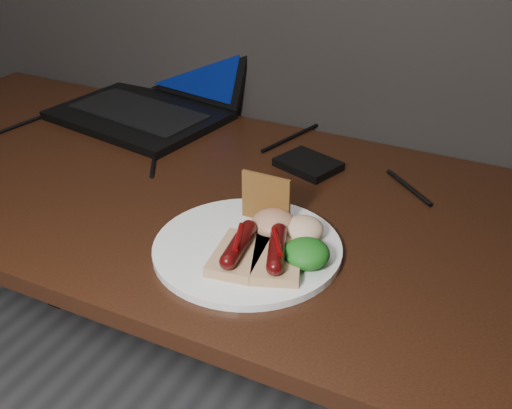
% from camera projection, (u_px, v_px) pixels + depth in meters
% --- Properties ---
extents(desk, '(1.40, 0.70, 0.75)m').
position_uv_depth(desk, '(158.00, 219.00, 1.26)').
color(desk, '#351A0D').
rests_on(desk, ground).
extents(laptop, '(0.42, 0.41, 0.25)m').
position_uv_depth(laptop, '(156.00, 90.00, 1.49)').
color(laptop, black).
rests_on(laptop, desk).
extents(hard_drive, '(0.14, 0.12, 0.02)m').
position_uv_depth(hard_drive, '(308.00, 164.00, 1.25)').
color(hard_drive, black).
rests_on(hard_drive, desk).
extents(desk_cables, '(0.92, 0.41, 0.01)m').
position_uv_depth(desk_cables, '(205.00, 144.00, 1.34)').
color(desk_cables, black).
rests_on(desk_cables, desk).
extents(plate, '(0.36, 0.36, 0.01)m').
position_uv_depth(plate, '(247.00, 248.00, 1.00)').
color(plate, white).
rests_on(plate, desk).
extents(bread_sausage_center, '(0.09, 0.12, 0.04)m').
position_uv_depth(bread_sausage_center, '(239.00, 250.00, 0.96)').
color(bread_sausage_center, tan).
rests_on(bread_sausage_center, plate).
extents(bread_sausage_right, '(0.11, 0.13, 0.04)m').
position_uv_depth(bread_sausage_right, '(277.00, 255.00, 0.95)').
color(bread_sausage_right, tan).
rests_on(bread_sausage_right, plate).
extents(crispbread, '(0.08, 0.01, 0.08)m').
position_uv_depth(crispbread, '(266.00, 198.00, 1.04)').
color(crispbread, '#936028').
rests_on(crispbread, plate).
extents(salad_greens, '(0.07, 0.07, 0.04)m').
position_uv_depth(salad_greens, '(306.00, 253.00, 0.95)').
color(salad_greens, '#125010').
rests_on(salad_greens, plate).
extents(salsa_mound, '(0.07, 0.07, 0.04)m').
position_uv_depth(salsa_mound, '(274.00, 223.00, 1.02)').
color(salsa_mound, maroon).
rests_on(salsa_mound, plate).
extents(coleslaw_mound, '(0.06, 0.06, 0.04)m').
position_uv_depth(coleslaw_mound, '(303.00, 229.00, 1.01)').
color(coleslaw_mound, beige).
rests_on(coleslaw_mound, plate).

